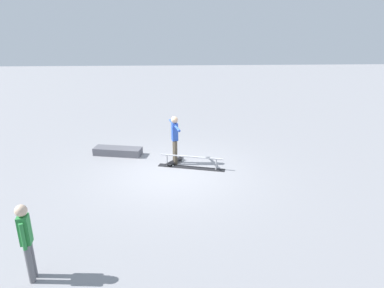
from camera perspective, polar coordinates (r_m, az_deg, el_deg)
ground_plane at (r=10.64m, az=-3.19°, el=-4.94°), size 60.00×60.00×0.00m
grind_rail at (r=10.93m, az=-0.13°, el=-3.19°), size 2.18×0.80×0.41m
skate_ledge at (r=12.33m, az=-12.44°, el=-1.21°), size 1.76×0.84×0.27m
skater_main at (r=11.03m, az=-2.94°, el=1.25°), size 0.37×1.29×1.63m
skateboard_main at (r=11.35m, az=-2.89°, el=-2.90°), size 0.64×0.76×0.09m
bystander_green_shirt at (r=6.77m, az=-26.25°, el=-14.19°), size 0.21×0.35×1.53m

